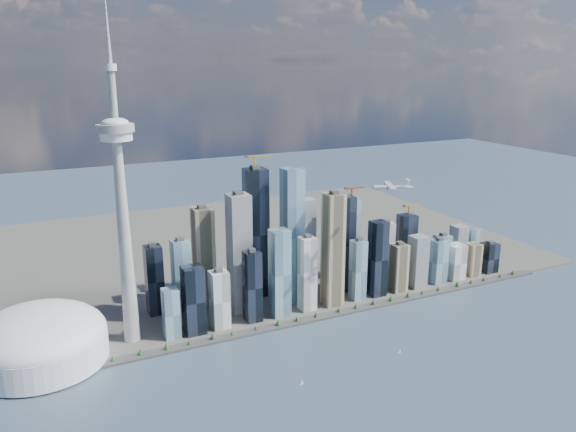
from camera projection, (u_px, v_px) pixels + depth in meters
name	position (u px, v px, depth m)	size (l,w,h in m)	color
ground	(390.00, 392.00, 793.69)	(4000.00, 4000.00, 0.00)	#374960
seawall	(308.00, 320.00, 1010.40)	(1100.00, 22.00, 4.00)	#383838
land	(225.00, 248.00, 1401.59)	(1400.00, 900.00, 3.00)	#4C4C47
shoreline_trees	(308.00, 316.00, 1008.59)	(960.53, 7.20, 8.80)	#3F2D1E
skyscraper_cluster	(315.00, 256.00, 1087.79)	(736.00, 142.00, 280.02)	black
needle_tower	(122.00, 204.00, 875.10)	(56.00, 56.00, 550.50)	gray
dome_stadium	(40.00, 339.00, 860.75)	(200.00, 200.00, 86.00)	white
airplane	(392.00, 187.00, 953.77)	(67.75, 60.87, 17.48)	silver
sailboat_west	(302.00, 383.00, 811.80)	(5.93, 1.61, 8.28)	silver
sailboat_east	(400.00, 351.00, 899.50)	(5.84, 1.76, 8.11)	silver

